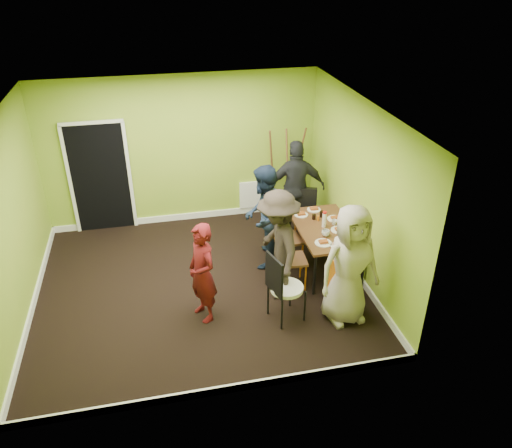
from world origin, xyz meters
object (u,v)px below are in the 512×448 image
Objects in this scene: thermos at (324,220)px; person_left_near at (278,245)px; blue_bottle at (344,233)px; chair_left_near at (287,255)px; orange_bottle at (318,218)px; chair_bentwood at (282,285)px; chair_left_far at (283,235)px; dining_table at (325,230)px; chair_back_end at (305,204)px; person_standing at (202,273)px; person_back_end at (296,188)px; person_front_end at (350,265)px; easel at (285,173)px; chair_front_end at (340,280)px; person_left_far at (264,217)px.

thermos is 1.07m from person_left_near.
person_left_near is (-1.09, -0.15, 0.01)m from blue_bottle.
chair_left_near is 11.95× the size of orange_bottle.
chair_left_far is at bearing 148.05° from chair_bentwood.
person_left_near reaches higher than orange_bottle.
dining_table is 1.02m from chair_back_end.
person_standing is 1.20m from person_left_near.
chair_bentwood is at bearing -130.54° from thermos.
chair_back_end is at bearing 128.60° from person_back_end.
person_standing is at bearing -157.90° from dining_table.
blue_bottle is at bearing 65.37° from person_front_end.
person_standing is at bearing -124.90° from easel.
chair_front_end is at bearing -90.38° from easel.
thermos is 2.86× the size of orange_bottle.
orange_bottle is 0.05× the size of person_left_far.
orange_bottle is 0.05× the size of person_left_near.
person_standing is at bearing -66.45° from chair_left_near.
person_left_far reaches higher than chair_left_near.
chair_front_end is at bearing -114.10° from blue_bottle.
person_front_end is at bearing -61.30° from chair_front_end.
chair_bentwood is at bearing -105.93° from easel.
chair_left_far is 1.75m from person_standing.
blue_bottle is at bearing 78.69° from person_standing.
chair_left_far is 0.99× the size of chair_bentwood.
person_front_end is (-0.12, -2.33, 0.22)m from chair_back_end.
person_left_near reaches higher than chair_back_end.
person_left_near reaches higher than thermos.
orange_bottle is 0.06× the size of person_standing.
chair_bentwood is 1.71m from orange_bottle.
orange_bottle is at bearing 128.37° from chair_bentwood.
easel is at bearing 83.13° from person_front_end.
easel is (0.02, 3.05, 0.38)m from chair_front_end.
person_standing is at bearing -62.20° from chair_left_far.
blue_bottle is at bearing 106.73° from person_back_end.
thermos is 0.45m from blue_bottle.
chair_front_end is 0.51× the size of person_back_end.
thermos reaches higher than blue_bottle.
chair_front_end is (0.57, -0.74, -0.06)m from chair_left_near.
person_left_far is at bearing 136.78° from chair_front_end.
person_left_far is (-0.92, 0.31, -0.00)m from thermos.
person_front_end is (-0.08, -1.55, 0.10)m from orange_bottle.
chair_back_end reaches higher than dining_table.
chair_bentwood is 0.61× the size of person_back_end.
person_left_far is at bearing 55.36° from chair_back_end.
chair_left_far is at bearing -106.31° from easel.
blue_bottle reaches higher than chair_back_end.
chair_back_end is (0.65, 0.86, 0.06)m from chair_left_far.
orange_bottle is 1.18m from person_left_near.
blue_bottle reaches higher than chair_front_end.
chair_left_far reaches higher than blue_bottle.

